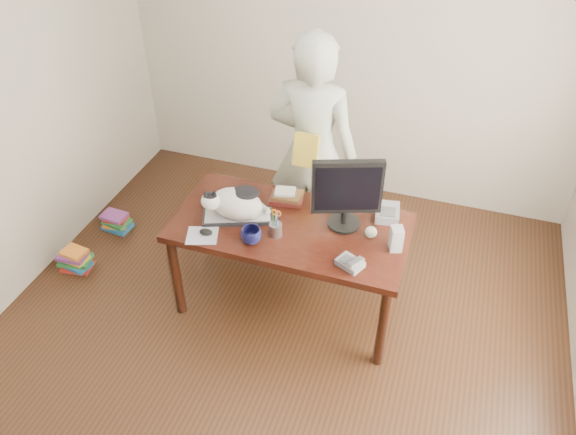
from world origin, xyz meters
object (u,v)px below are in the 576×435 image
at_px(speaker, 396,239).
at_px(calculator, 387,213).
at_px(keyboard, 238,217).
at_px(baseball, 371,232).
at_px(mouse, 206,232).
at_px(book_stack, 287,196).
at_px(phone, 351,263).
at_px(cat, 234,203).
at_px(pen_cup, 276,228).
at_px(coffee_mug, 251,236).
at_px(book_pile_a, 75,260).
at_px(desk, 294,234).
at_px(person, 312,152).
at_px(book_pile_b, 116,221).
at_px(monitor, 347,191).

xyz_separation_m(speaker, calculator, (-0.11, 0.32, -0.05)).
distance_m(keyboard, baseball, 0.91).
distance_m(mouse, book_stack, 0.65).
bearing_deg(mouse, phone, -17.68).
relative_size(keyboard, mouse, 4.82).
distance_m(cat, pen_cup, 0.34).
xyz_separation_m(keyboard, coffee_mug, (0.18, -0.20, 0.04)).
xyz_separation_m(baseball, book_pile_a, (-2.29, -0.25, -0.70)).
bearing_deg(keyboard, desk, -2.27).
height_order(cat, person, person).
xyz_separation_m(keyboard, book_pile_b, (-1.36, 0.40, -0.69)).
distance_m(mouse, book_pile_b, 1.54).
bearing_deg(baseball, monitor, 164.30).
bearing_deg(coffee_mug, cat, 135.06).
height_order(monitor, person, person).
bearing_deg(baseball, book_pile_b, 172.38).
bearing_deg(pen_cup, coffee_mug, -138.49).
bearing_deg(person, keyboard, 65.19).
distance_m(pen_cup, phone, 0.55).
bearing_deg(pen_cup, keyboard, 164.30).
bearing_deg(mouse, speaker, -6.33).
distance_m(desk, book_stack, 0.28).
relative_size(monitor, mouse, 4.89).
bearing_deg(book_pile_b, coffee_mug, -21.29).
height_order(cat, book_pile_b, cat).
relative_size(monitor, speaker, 3.04).
xyz_separation_m(phone, speaker, (0.23, 0.25, 0.06)).
bearing_deg(baseball, desk, 176.75).
bearing_deg(baseball, calculator, 76.03).
distance_m(phone, person, 1.07).
xyz_separation_m(pen_cup, speaker, (0.77, 0.11, 0.03)).
height_order(desk, book_pile_b, desk).
bearing_deg(baseball, keyboard, -173.95).
bearing_deg(keyboard, monitor, -9.57).
relative_size(desk, keyboard, 3.14).
distance_m(desk, pen_cup, 0.30).
bearing_deg(pen_cup, desk, 74.94).
distance_m(desk, person, 0.66).
xyz_separation_m(coffee_mug, speaker, (0.90, 0.23, 0.03)).
bearing_deg(speaker, cat, 162.00).
bearing_deg(baseball, mouse, -162.76).
xyz_separation_m(monitor, coffee_mug, (-0.53, -0.35, -0.24)).
height_order(monitor, phone, monitor).
bearing_deg(pen_cup, book_pile_b, 163.74).
xyz_separation_m(mouse, phone, (0.98, 0.01, 0.00)).
distance_m(coffee_mug, person, 0.92).
bearing_deg(phone, book_pile_b, -170.60).
height_order(cat, book_stack, cat).
distance_m(keyboard, calculator, 1.03).
bearing_deg(pen_cup, monitor, 30.20).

